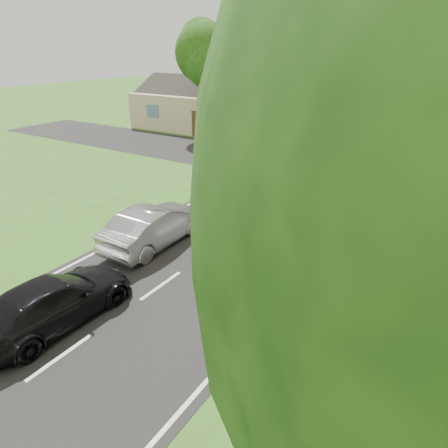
{
  "coord_description": "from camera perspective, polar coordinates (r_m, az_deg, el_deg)",
  "views": [
    {
      "loc": [
        7.93,
        -8.51,
        7.46
      ],
      "look_at": [
        0.62,
        3.0,
        1.3
      ],
      "focal_mm": 32.0,
      "sensor_mm": 36.0,
      "label": 1
    }
  ],
  "objects": [
    {
      "name": "sign_white",
      "position": [
        13.29,
        14.99,
        -2.74
      ],
      "size": [
        0.55,
        0.07,
        2.12
      ],
      "color": "slate",
      "rests_on": "ground"
    },
    {
      "name": "utility_pole_near",
      "position": [
        7.14,
        16.55,
        3.85
      ],
      "size": [
        1.6,
        0.28,
        10.0
      ],
      "color": "brown",
      "rests_on": "ground"
    },
    {
      "name": "house",
      "position": [
        40.76,
        -4.05,
        16.23
      ],
      "size": [
        10.2,
        8.0,
        4.84
      ],
      "color": "tan",
      "rests_on": "ground"
    },
    {
      "name": "cross_road",
      "position": [
        26.82,
        14.04,
        7.44
      ],
      "size": [
        60.0,
        7.0,
        0.01
      ],
      "primitive_type": "cube",
      "color": "black",
      "rests_on": "ground"
    },
    {
      "name": "tree_left_near",
      "position": [
        34.47,
        -2.56,
        22.75
      ],
      "size": [
        5.12,
        4.96,
        9.22
      ],
      "color": "#332316",
      "rests_on": "ground"
    },
    {
      "name": "dark_suv",
      "position": [
        20.05,
        13.6,
        3.92
      ],
      "size": [
        2.68,
        5.15,
        1.38
      ],
      "primitive_type": "imported",
      "rotation": [
        0.0,
        0.0,
        3.22
      ],
      "color": "black",
      "rests_on": "road"
    },
    {
      "name": "road",
      "position": [
        21.47,
        8.68,
        3.71
      ],
      "size": [
        8.0,
        100.0,
        0.01
      ],
      "primitive_type": "cube",
      "color": "black",
      "rests_on": "ground"
    },
    {
      "name": "sign_green",
      "position": [
        20.57,
        22.69,
        5.85
      ],
      "size": [
        0.55,
        0.07,
        2.12
      ],
      "color": "slate",
      "rests_on": "ground"
    },
    {
      "name": "dark_car_behind",
      "position": [
        12.64,
        -23.18,
        -10.14
      ],
      "size": [
        2.11,
        4.93,
        1.42
      ],
      "primitive_type": "imported",
      "rotation": [
        0.0,
        0.0,
        3.12
      ],
      "color": "black",
      "rests_on": "road"
    },
    {
      "name": "traffic_signal",
      "position": [
        23.21,
        21.39,
        14.49
      ],
      "size": [
        6.38,
        0.44,
        6.0
      ],
      "color": "black",
      "rests_on": "ground"
    },
    {
      "name": "tree_left_far",
      "position": [
        43.96,
        3.24,
        23.85
      ],
      "size": [
        5.76,
        5.58,
        10.14
      ],
      "color": "#332316",
      "rests_on": "ground"
    },
    {
      "name": "ground",
      "position": [
        13.82,
        -8.98,
        -8.7
      ],
      "size": [
        140.0,
        140.0,
        0.0
      ],
      "primitive_type": "plane",
      "color": "#345919",
      "rests_on": "ground"
    },
    {
      "name": "silver_sedan",
      "position": [
        16.22,
        -9.83,
        -0.23
      ],
      "size": [
        1.81,
        4.93,
        1.61
      ],
      "primitive_type": "imported",
      "rotation": [
        0.0,
        0.0,
        3.16
      ],
      "color": "#9E9EA2",
      "rests_on": "road"
    },
    {
      "name": "silver_suv",
      "position": [
        21.7,
        5.83,
        6.55
      ],
      "size": [
        2.09,
        5.14,
        1.75
      ],
      "primitive_type": "imported",
      "rotation": [
        0.0,
        0.0,
        3.14
      ],
      "color": "#94979B",
      "rests_on": "road"
    },
    {
      "name": "motorcycle_rider",
      "position": [
        13.72,
        2.8,
        -5.06
      ],
      "size": [
        0.61,
        2.17,
        1.87
      ],
      "rotation": [
        0.0,
        0.0,
        -0.02
      ],
      "color": "black",
      "rests_on": "ground"
    },
    {
      "name": "signal_pole_far",
      "position": [
        29.92,
        6.25,
        15.6
      ],
      "size": [
        0.2,
        0.2,
        6.0
      ],
      "primitive_type": "cylinder",
      "color": "black",
      "rests_on": "ground"
    }
  ]
}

